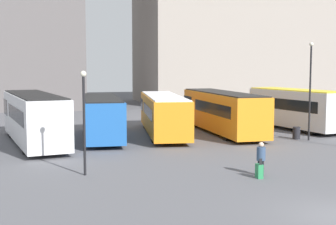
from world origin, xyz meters
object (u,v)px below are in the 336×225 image
bus_0 (33,117)px  lamp_post_0 (310,84)px  traveler (261,156)px  bus_1 (102,116)px  suitcase (259,171)px  bus_2 (163,113)px  trash_bin (296,133)px  bus_3 (222,110)px  bus_4 (296,108)px  lamp_post_2 (84,113)px

bus_0 → lamp_post_0: lamp_post_0 is taller
bus_0 → traveler: bus_0 is taller
bus_0 → traveler: size_ratio=7.53×
bus_1 → suitcase: size_ratio=10.82×
traveler → suitcase: 0.80m
bus_2 → trash_bin: bus_2 is taller
bus_3 → suitcase: 14.92m
lamp_post_0 → bus_4: bearing=68.3°
suitcase → bus_1: bearing=26.8°
bus_3 → traveler: 14.39m
bus_0 → bus_1: (4.59, 0.95, -0.19)m
lamp_post_0 → lamp_post_2: size_ratio=1.38×
bus_4 → lamp_post_0: (-2.09, -5.25, 2.11)m
bus_1 → trash_bin: (13.05, -3.92, -1.18)m
bus_0 → bus_1: 4.69m
bus_2 → lamp_post_0: size_ratio=1.81×
bus_2 → trash_bin: 9.69m
bus_4 → lamp_post_2: size_ratio=1.98×
suitcase → lamp_post_2: (-7.56, 2.71, 2.58)m
trash_bin → bus_0: bearing=170.4°
bus_4 → bus_1: bearing=83.0°
bus_2 → bus_0: bearing=109.5°
bus_0 → bus_2: bearing=-88.2°
bus_4 → traveler: bearing=134.6°
bus_0 → bus_3: 13.98m
bus_4 → lamp_post_0: lamp_post_0 is taller
bus_2 → suitcase: (0.60, -14.49, -1.28)m
traveler → lamp_post_2: size_ratio=0.32×
lamp_post_0 → trash_bin: 3.55m
bus_2 → trash_bin: (8.36, -4.75, -1.18)m
bus_2 → traveler: bus_2 is taller
bus_4 → suitcase: bearing=134.7°
bus_2 → suitcase: bearing=-169.0°
trash_bin → bus_4: bearing=60.0°
bus_2 → traveler: 14.11m
bus_4 → lamp_post_0: bearing=149.0°
traveler → suitcase: size_ratio=1.70×
bus_4 → trash_bin: bus_4 is taller
bus_2 → bus_3: 4.61m
bus_4 → trash_bin: bearing=140.7°
bus_1 → lamp_post_0: 14.52m
bus_1 → lamp_post_0: size_ratio=1.51×
bus_1 → trash_bin: bus_1 is taller
traveler → trash_bin: 11.95m
bus_2 → trash_bin: size_ratio=14.21×
trash_bin → lamp_post_2: bearing=-155.4°
bus_1 → traveler: 14.38m
bus_1 → lamp_post_0: bearing=-103.9°
bus_4 → bus_2: bearing=79.6°
lamp_post_2 → trash_bin: (15.31, 7.03, -2.48)m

